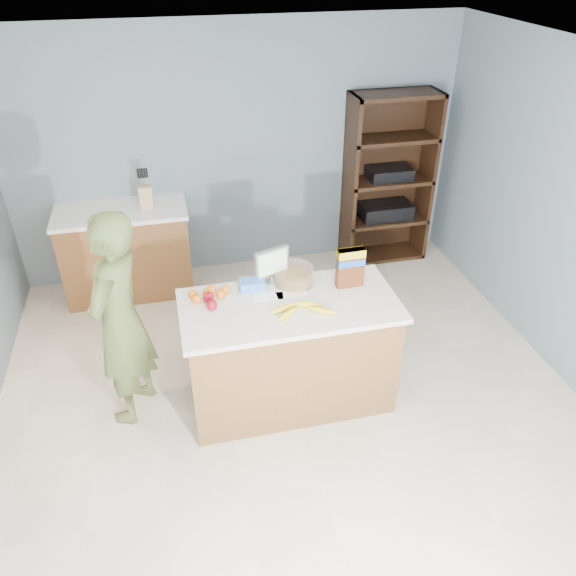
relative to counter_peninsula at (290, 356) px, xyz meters
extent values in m
cube|color=beige|center=(0.00, -0.30, -0.42)|extent=(4.50, 5.00, 0.02)
cube|color=slate|center=(0.00, 2.20, 0.83)|extent=(4.50, 0.02, 2.50)
cube|color=white|center=(0.00, -0.30, 2.08)|extent=(4.50, 5.00, 0.02)
cube|color=brown|center=(0.00, 0.00, 0.01)|extent=(1.50, 0.70, 0.86)
cube|color=silver|center=(0.00, 0.00, 0.46)|extent=(1.56, 0.76, 0.04)
cube|color=black|center=(0.00, 0.00, -0.37)|extent=(1.46, 0.66, 0.10)
cube|color=brown|center=(-1.20, 1.90, 0.01)|extent=(1.20, 0.60, 0.86)
cube|color=white|center=(-1.20, 1.90, 0.46)|extent=(1.24, 0.62, 0.04)
cube|color=black|center=(1.55, 2.18, 0.48)|extent=(0.90, 0.04, 1.80)
cube|color=black|center=(1.12, 2.00, 0.48)|extent=(0.04, 0.40, 1.80)
cube|color=black|center=(1.98, 2.00, 0.48)|extent=(0.04, 0.40, 1.80)
cube|color=black|center=(1.55, 2.00, -0.40)|extent=(0.90, 0.40, 0.04)
cube|color=black|center=(1.55, 2.00, 0.03)|extent=(0.90, 0.40, 0.04)
cube|color=black|center=(1.55, 2.00, 0.48)|extent=(0.90, 0.40, 0.04)
cube|color=black|center=(1.55, 2.00, 0.93)|extent=(0.90, 0.40, 0.04)
cube|color=black|center=(1.55, 2.00, 1.36)|extent=(0.90, 0.40, 0.04)
cube|color=black|center=(1.55, 2.00, 0.13)|extent=(0.55, 0.32, 0.16)
cube|color=black|center=(1.55, 2.00, 0.56)|extent=(0.45, 0.30, 0.12)
imported|color=#4C592C|center=(-1.18, 0.16, 0.41)|extent=(0.61, 0.72, 1.66)
cube|color=tan|center=(-0.94, 1.88, 0.59)|extent=(0.12, 0.10, 0.22)
cylinder|color=black|center=(-0.98, 1.88, 0.75)|extent=(0.02, 0.02, 0.09)
cylinder|color=black|center=(-0.96, 1.88, 0.75)|extent=(0.02, 0.02, 0.09)
cylinder|color=black|center=(-0.94, 1.88, 0.75)|extent=(0.02, 0.02, 0.09)
cylinder|color=black|center=(-0.92, 1.88, 0.75)|extent=(0.02, 0.02, 0.09)
cylinder|color=black|center=(-0.90, 1.88, 0.75)|extent=(0.02, 0.02, 0.09)
cube|color=white|center=(-0.13, 0.12, 0.49)|extent=(0.24, 0.15, 0.00)
cube|color=white|center=(0.04, 0.12, 0.49)|extent=(0.22, 0.12, 0.00)
ellipsoid|color=yellow|center=(-0.06, -0.08, 0.51)|extent=(0.21, 0.10, 0.04)
ellipsoid|color=yellow|center=(-0.05, -0.15, 0.51)|extent=(0.19, 0.16, 0.04)
ellipsoid|color=yellow|center=(0.11, -0.07, 0.51)|extent=(0.20, 0.12, 0.04)
ellipsoid|color=yellow|center=(0.19, -0.17, 0.51)|extent=(0.19, 0.15, 0.04)
sphere|color=maroon|center=(-0.55, 0.16, 0.52)|extent=(0.08, 0.08, 0.08)
sphere|color=maroon|center=(-0.54, 0.05, 0.52)|extent=(0.08, 0.08, 0.08)
sphere|color=orange|center=(-0.64, 0.16, 0.52)|extent=(0.07, 0.07, 0.07)
sphere|color=orange|center=(-0.52, 0.27, 0.52)|extent=(0.07, 0.07, 0.07)
sphere|color=orange|center=(-0.47, 0.18, 0.52)|extent=(0.07, 0.07, 0.07)
sphere|color=orange|center=(-0.43, 0.24, 0.52)|extent=(0.07, 0.07, 0.07)
sphere|color=orange|center=(-0.66, 0.23, 0.52)|extent=(0.07, 0.07, 0.07)
sphere|color=orange|center=(-0.56, 0.22, 0.52)|extent=(0.07, 0.07, 0.07)
cube|color=blue|center=(-0.22, 0.24, 0.52)|extent=(0.19, 0.13, 0.08)
cylinder|color=#267219|center=(0.09, 0.26, 0.53)|extent=(0.27, 0.27, 0.09)
cylinder|color=white|center=(0.09, 0.26, 0.55)|extent=(0.30, 0.30, 0.13)
cylinder|color=silver|center=(-0.06, 0.31, 0.49)|extent=(0.12, 0.12, 0.01)
cylinder|color=silver|center=(-0.06, 0.31, 0.52)|extent=(0.02, 0.02, 0.05)
cube|color=silver|center=(-0.06, 0.31, 0.66)|extent=(0.28, 0.13, 0.22)
cube|color=yellow|center=(-0.06, 0.29, 0.66)|extent=(0.23, 0.08, 0.18)
cube|color=#592B14|center=(0.49, 0.13, 0.64)|extent=(0.20, 0.08, 0.30)
cube|color=yellow|center=(0.49, 0.13, 0.76)|extent=(0.20, 0.08, 0.06)
cube|color=blue|center=(0.49, 0.13, 0.69)|extent=(0.20, 0.08, 0.05)
camera|label=1|loc=(-0.77, -3.19, 2.74)|focal=35.00mm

